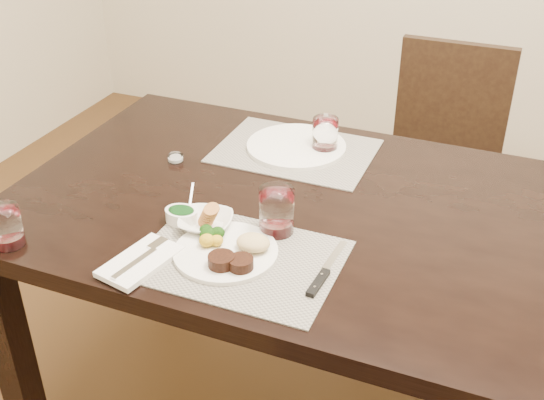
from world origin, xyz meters
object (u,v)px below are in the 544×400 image
at_px(steak_knife, 322,276).
at_px(far_plate, 296,146).
at_px(cracker_bowl, 206,222).
at_px(chair_far, 442,153).
at_px(dinner_plate, 230,251).
at_px(wine_glass_near, 277,213).

relative_size(steak_knife, far_plate, 0.76).
distance_m(cracker_bowl, far_plate, 0.50).
distance_m(chair_far, cracker_bowl, 1.24).
relative_size(chair_far, far_plate, 3.00).
xyz_separation_m(dinner_plate, far_plate, (-0.05, 0.58, -0.01)).
xyz_separation_m(chair_far, wine_glass_near, (-0.24, -1.08, 0.30)).
bearing_deg(dinner_plate, far_plate, 117.54).
xyz_separation_m(steak_knife, far_plate, (-0.28, 0.58, 0.00)).
bearing_deg(far_plate, steak_knife, -64.25).
relative_size(wine_glass_near, far_plate, 0.39).
bearing_deg(cracker_bowl, chair_far, 70.38).
height_order(chair_far, far_plate, chair_far).
bearing_deg(wine_glass_near, chair_far, 77.54).
height_order(dinner_plate, cracker_bowl, cracker_bowl).
xyz_separation_m(chair_far, far_plate, (-0.35, -0.64, 0.26)).
relative_size(dinner_plate, steak_knife, 1.07).
bearing_deg(far_plate, wine_glass_near, -75.51).
bearing_deg(far_plate, cracker_bowl, -96.03).
relative_size(dinner_plate, wine_glass_near, 2.09).
bearing_deg(wine_glass_near, far_plate, 104.49).
xyz_separation_m(chair_far, dinner_plate, (-0.30, -1.22, 0.26)).
xyz_separation_m(dinner_plate, cracker_bowl, (-0.10, 0.08, 0.00)).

